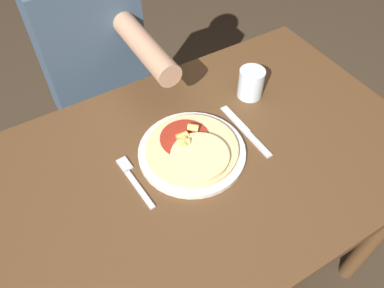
# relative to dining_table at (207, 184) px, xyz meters

# --- Properties ---
(ground_plane) EXTENTS (8.00, 8.00, 0.00)m
(ground_plane) POSITION_rel_dining_table_xyz_m (0.00, 0.00, -0.65)
(ground_plane) COLOR #423323
(dining_table) EXTENTS (1.16, 0.76, 0.78)m
(dining_table) POSITION_rel_dining_table_xyz_m (0.00, 0.00, 0.00)
(dining_table) COLOR brown
(dining_table) RESTS_ON ground_plane
(plate) EXTENTS (0.29, 0.29, 0.01)m
(plate) POSITION_rel_dining_table_xyz_m (-0.03, 0.03, 0.14)
(plate) COLOR silver
(plate) RESTS_ON dining_table
(pizza) EXTENTS (0.25, 0.25, 0.04)m
(pizza) POSITION_rel_dining_table_xyz_m (-0.03, 0.03, 0.15)
(pizza) COLOR #E0C689
(pizza) RESTS_ON plate
(fork) EXTENTS (0.03, 0.18, 0.00)m
(fork) POSITION_rel_dining_table_xyz_m (-0.20, 0.04, 0.13)
(fork) COLOR silver
(fork) RESTS_ON dining_table
(knife) EXTENTS (0.02, 0.22, 0.00)m
(knife) POSITION_rel_dining_table_xyz_m (0.14, 0.02, 0.13)
(knife) COLOR silver
(knife) RESTS_ON dining_table
(drinking_glass) EXTENTS (0.08, 0.08, 0.09)m
(drinking_glass) POSITION_rel_dining_table_xyz_m (0.24, 0.14, 0.17)
(drinking_glass) COLOR silver
(drinking_glass) RESTS_ON dining_table
(person_diner) EXTENTS (0.32, 0.52, 1.26)m
(person_diner) POSITION_rel_dining_table_xyz_m (-0.10, 0.59, 0.09)
(person_diner) COLOR #2D2D38
(person_diner) RESTS_ON ground_plane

